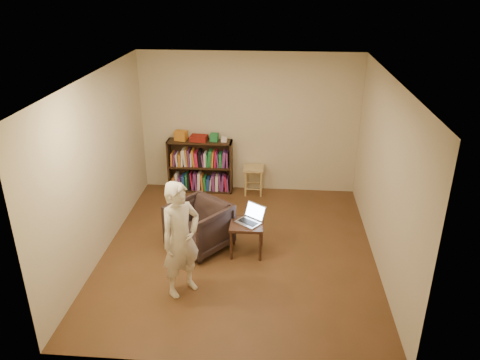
# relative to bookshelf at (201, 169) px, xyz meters

# --- Properties ---
(floor) EXTENTS (4.50, 4.50, 0.00)m
(floor) POSITION_rel_bookshelf_xyz_m (0.90, -2.09, -0.44)
(floor) COLOR #4C3418
(floor) RESTS_ON ground
(ceiling) EXTENTS (4.50, 4.50, 0.00)m
(ceiling) POSITION_rel_bookshelf_xyz_m (0.90, -2.09, 2.16)
(ceiling) COLOR silver
(ceiling) RESTS_ON wall_back
(wall_back) EXTENTS (4.00, 0.00, 4.00)m
(wall_back) POSITION_rel_bookshelf_xyz_m (0.90, 0.16, 0.86)
(wall_back) COLOR beige
(wall_back) RESTS_ON floor
(wall_left) EXTENTS (0.00, 4.50, 4.50)m
(wall_left) POSITION_rel_bookshelf_xyz_m (-1.10, -2.09, 0.86)
(wall_left) COLOR beige
(wall_left) RESTS_ON floor
(wall_right) EXTENTS (0.00, 4.50, 4.50)m
(wall_right) POSITION_rel_bookshelf_xyz_m (2.90, -2.09, 0.86)
(wall_right) COLOR beige
(wall_right) RESTS_ON floor
(bookshelf) EXTENTS (1.20, 0.30, 1.00)m
(bookshelf) POSITION_rel_bookshelf_xyz_m (0.00, 0.00, 0.00)
(bookshelf) COLOR black
(bookshelf) RESTS_ON floor
(box_yellow) EXTENTS (0.25, 0.20, 0.18)m
(box_yellow) POSITION_rel_bookshelf_xyz_m (-0.34, 0.00, 0.65)
(box_yellow) COLOR orange
(box_yellow) RESTS_ON bookshelf
(red_cloth) EXTENTS (0.33, 0.26, 0.10)m
(red_cloth) POSITION_rel_bookshelf_xyz_m (-0.01, -0.01, 0.61)
(red_cloth) COLOR maroon
(red_cloth) RESTS_ON bookshelf
(box_green) EXTENTS (0.15, 0.15, 0.14)m
(box_green) POSITION_rel_bookshelf_xyz_m (0.27, 0.00, 0.63)
(box_green) COLOR #207B3B
(box_green) RESTS_ON bookshelf
(box_white) EXTENTS (0.11, 0.11, 0.08)m
(box_white) POSITION_rel_bookshelf_xyz_m (0.46, -0.02, 0.60)
(box_white) COLOR silver
(box_white) RESTS_ON bookshelf
(stool) EXTENTS (0.37, 0.37, 0.53)m
(stool) POSITION_rel_bookshelf_xyz_m (1.01, -0.06, -0.01)
(stool) COLOR tan
(stool) RESTS_ON floor
(armchair) EXTENTS (1.11, 1.11, 0.73)m
(armchair) POSITION_rel_bookshelf_xyz_m (0.30, -2.05, -0.07)
(armchair) COLOR #2F231F
(armchair) RESTS_ON floor
(side_table) EXTENTS (0.48, 0.48, 0.49)m
(side_table) POSITION_rel_bookshelf_xyz_m (1.02, -2.11, -0.03)
(side_table) COLOR black
(side_table) RESTS_ON floor
(laptop) EXTENTS (0.47, 0.47, 0.24)m
(laptop) POSITION_rel_bookshelf_xyz_m (1.08, -2.06, 0.11)
(laptop) COLOR #B3B2B7
(laptop) RESTS_ON side_table
(person) EXTENTS (0.66, 0.67, 1.55)m
(person) POSITION_rel_bookshelf_xyz_m (0.26, -3.11, 0.34)
(person) COLOR beige
(person) RESTS_ON floor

